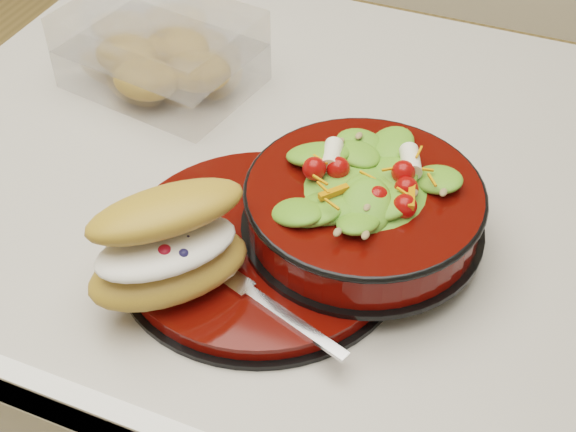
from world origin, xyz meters
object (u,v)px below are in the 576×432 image
at_px(croissant, 170,246).
at_px(fork, 276,309).
at_px(dinner_plate, 262,246).
at_px(island_counter, 399,428).
at_px(pastry_box, 161,53).
at_px(salad_bowl, 364,199).

height_order(croissant, fork, croissant).
height_order(dinner_plate, fork, fork).
xyz_separation_m(island_counter, fork, (-0.09, -0.23, 0.47)).
distance_m(dinner_plate, pastry_box, 0.33).
bearing_deg(pastry_box, salad_bowl, -18.89).
height_order(salad_bowl, croissant, salad_bowl).
distance_m(croissant, pastry_box, 0.36).
distance_m(dinner_plate, salad_bowl, 0.11).
relative_size(salad_bowl, fork, 1.64).
height_order(fork, pastry_box, pastry_box).
height_order(island_counter, fork, fork).
relative_size(island_counter, dinner_plate, 4.37).
xyz_separation_m(salad_bowl, fork, (-0.04, -0.13, -0.03)).
bearing_deg(island_counter, fork, -112.05).
xyz_separation_m(salad_bowl, pastry_box, (-0.32, 0.17, -0.01)).
height_order(dinner_plate, salad_bowl, salad_bowl).
relative_size(island_counter, fork, 8.55).
bearing_deg(pastry_box, croissant, -49.58).
xyz_separation_m(croissant, fork, (0.10, 0.00, -0.04)).
xyz_separation_m(island_counter, pastry_box, (-0.37, 0.08, 0.49)).
distance_m(fork, pastry_box, 0.42).
bearing_deg(salad_bowl, fork, -105.37).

